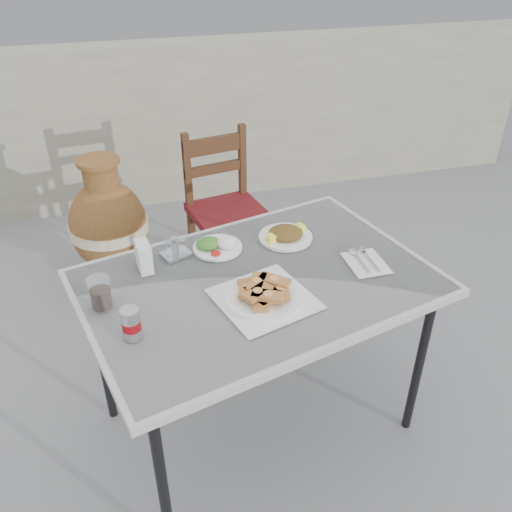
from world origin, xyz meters
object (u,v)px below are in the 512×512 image
object	(u,v)px
cafe_table	(258,290)
soda_can	(131,324)
cola_glass	(101,294)
condiment_caddy	(176,250)
chair	(226,208)
salad_chopped_plate	(286,234)
terracotta_urn	(109,227)
pide_plate	(264,292)
salad_rice_plate	(217,245)
napkin_holder	(144,256)

from	to	relation	value
cafe_table	soda_can	distance (m)	0.55
cola_glass	condiment_caddy	distance (m)	0.40
cafe_table	chair	size ratio (longest dim) A/B	1.61
soda_can	chair	size ratio (longest dim) A/B	0.12
cola_glass	salad_chopped_plate	bearing A→B (deg)	19.51
terracotta_urn	pide_plate	bearing A→B (deg)	-69.15
salad_rice_plate	terracotta_urn	xyz separation A→B (m)	(-0.46, 1.07, -0.44)
cafe_table	terracotta_urn	xyz separation A→B (m)	(-0.57, 1.33, -0.37)
condiment_caddy	soda_can	bearing A→B (deg)	-114.48
napkin_holder	terracotta_urn	world-z (taller)	napkin_holder
napkin_holder	chair	bearing A→B (deg)	54.47
cafe_table	salad_rice_plate	distance (m)	0.28
napkin_holder	condiment_caddy	world-z (taller)	napkin_holder
cafe_table	napkin_holder	xyz separation A→B (m)	(-0.41, 0.18, 0.12)
salad_chopped_plate	cola_glass	bearing A→B (deg)	-160.49
cola_glass	terracotta_urn	distance (m)	1.42
pide_plate	salad_chopped_plate	distance (m)	0.44
terracotta_urn	cola_glass	bearing A→B (deg)	-90.62
salad_chopped_plate	napkin_holder	xyz separation A→B (m)	(-0.60, -0.08, 0.04)
salad_rice_plate	condiment_caddy	distance (m)	0.17
pide_plate	salad_rice_plate	size ratio (longest dim) A/B	1.97
cafe_table	soda_can	bearing A→B (deg)	-156.43
salad_rice_plate	napkin_holder	distance (m)	0.31
cafe_table	salad_rice_plate	world-z (taller)	salad_rice_plate
pide_plate	soda_can	distance (m)	0.48
pide_plate	terracotta_urn	world-z (taller)	pide_plate
condiment_caddy	salad_rice_plate	bearing A→B (deg)	2.94
condiment_caddy	napkin_holder	bearing A→B (deg)	-153.72
chair	terracotta_urn	world-z (taller)	chair
condiment_caddy	chair	xyz separation A→B (m)	(0.41, 0.94, -0.35)
cola_glass	terracotta_urn	size ratio (longest dim) A/B	0.14
pide_plate	salad_chopped_plate	xyz separation A→B (m)	(0.21, 0.39, -0.01)
soda_can	chair	bearing A→B (deg)	66.35
condiment_caddy	terracotta_urn	size ratio (longest dim) A/B	0.17
napkin_holder	cola_glass	bearing A→B (deg)	-138.62
soda_can	chair	world-z (taller)	chair
pide_plate	condiment_caddy	xyz separation A→B (m)	(-0.27, 0.37, -0.00)
cafe_table	soda_can	xyz separation A→B (m)	(-0.49, -0.21, 0.11)
soda_can	terracotta_urn	bearing A→B (deg)	92.90
salad_chopped_plate	soda_can	bearing A→B (deg)	-145.35
pide_plate	soda_can	size ratio (longest dim) A/B	3.57
salad_rice_plate	cafe_table	bearing A→B (deg)	-66.22
cafe_table	salad_chopped_plate	world-z (taller)	salad_chopped_plate
pide_plate	soda_can	world-z (taller)	soda_can
soda_can	condiment_caddy	size ratio (longest dim) A/B	0.83
salad_rice_plate	soda_can	xyz separation A→B (m)	(-0.38, -0.47, 0.04)
pide_plate	salad_rice_plate	world-z (taller)	pide_plate
pide_plate	condiment_caddy	world-z (taller)	condiment_caddy
pide_plate	terracotta_urn	bearing A→B (deg)	110.85
salad_rice_plate	napkin_holder	world-z (taller)	napkin_holder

